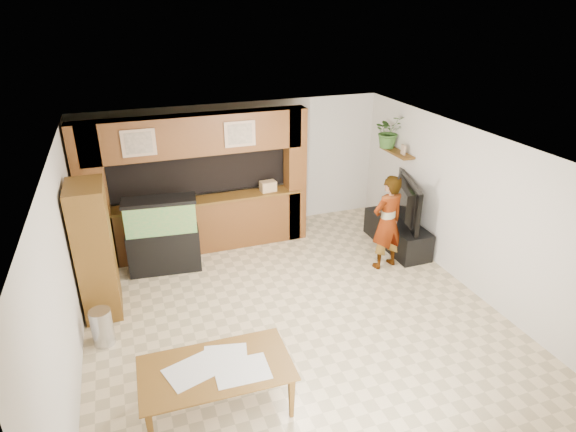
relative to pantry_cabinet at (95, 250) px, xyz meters
name	(u,v)px	position (x,y,z in m)	size (l,w,h in m)	color
floor	(292,312)	(2.70, -1.05, -1.03)	(6.50, 6.50, 0.00)	#C8B38A
ceiling	(292,148)	(2.70, -1.05, 1.57)	(6.50, 6.50, 0.00)	white
wall_back	(237,168)	(2.70, 2.20, 0.27)	(6.00, 6.00, 0.00)	beige
wall_left	(64,273)	(-0.30, -1.05, 0.27)	(6.50, 6.50, 0.00)	beige
wall_right	(466,209)	(5.70, -1.05, 0.27)	(6.50, 6.50, 0.00)	beige
partition	(195,183)	(1.75, 1.59, 0.29)	(4.20, 0.99, 2.60)	brown
wall_clock	(63,199)	(-0.27, -0.05, 0.87)	(0.05, 0.25, 0.25)	black
wall_shelf	(397,152)	(5.55, 0.90, 0.67)	(0.25, 0.90, 0.04)	brown
pantry_cabinet	(95,250)	(0.00, 0.00, 0.00)	(0.51, 0.84, 2.05)	brown
trash_can	(102,327)	(-0.01, -0.86, -0.76)	(0.29, 0.29, 0.54)	#B2B2B7
aquarium	(163,236)	(1.04, 0.90, -0.37)	(1.22, 0.46, 1.35)	black
tv_stand	(397,234)	(5.35, 0.31, -0.76)	(0.58, 1.59, 0.53)	black
television	(400,201)	(5.35, 0.31, -0.08)	(1.45, 0.19, 0.84)	black
photo_frame	(403,150)	(5.55, 0.69, 0.79)	(0.03, 0.14, 0.19)	tan
potted_plant	(389,131)	(5.52, 1.20, 1.02)	(0.58, 0.50, 0.65)	#376528
person	(387,222)	(4.74, -0.28, -0.17)	(0.63, 0.41, 1.72)	#A77E5B
microphone	(400,176)	(4.79, -0.44, 0.74)	(0.04, 0.04, 0.16)	black
dining_table	(218,390)	(1.25, -2.58, -0.73)	(1.71, 0.96, 0.60)	brown
newspaper_a	(242,370)	(1.51, -2.69, -0.42)	(0.61, 0.44, 0.01)	silver
newspaper_b	(194,370)	(1.00, -2.51, -0.42)	(0.60, 0.44, 0.01)	silver
newspaper_c	(225,355)	(1.40, -2.38, -0.42)	(0.50, 0.36, 0.01)	silver
counter_box	(268,186)	(3.10, 1.40, 0.11)	(0.29, 0.19, 0.19)	tan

